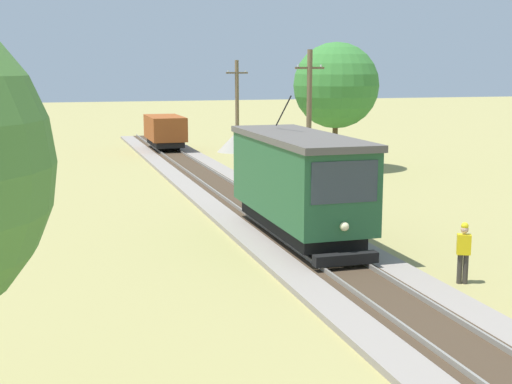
{
  "coord_description": "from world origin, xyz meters",
  "views": [
    {
      "loc": [
        -8.29,
        -2.51,
        6.05
      ],
      "look_at": [
        -0.58,
        23.41,
        1.3
      ],
      "focal_mm": 49.49,
      "sensor_mm": 36.0,
      "label": 1
    }
  ],
  "objects_px": {
    "gravel_pile": "(235,143)",
    "utility_pole_mid": "(309,124)",
    "utility_pole_far": "(237,111)",
    "tree_left_near": "(336,86)",
    "track_worker": "(464,250)",
    "freight_car": "(165,131)",
    "red_tram": "(298,181)"
  },
  "relations": [
    {
      "from": "utility_pole_far",
      "to": "track_worker",
      "type": "relative_size",
      "value": 3.68
    },
    {
      "from": "utility_pole_mid",
      "to": "utility_pole_far",
      "type": "height_order",
      "value": "utility_pole_mid"
    },
    {
      "from": "gravel_pile",
      "to": "track_worker",
      "type": "distance_m",
      "value": 33.0
    },
    {
      "from": "utility_pole_far",
      "to": "tree_left_near",
      "type": "height_order",
      "value": "tree_left_near"
    },
    {
      "from": "utility_pole_far",
      "to": "utility_pole_mid",
      "type": "bearing_deg",
      "value": -90.0
    },
    {
      "from": "utility_pole_mid",
      "to": "gravel_pile",
      "type": "distance_m",
      "value": 19.66
    },
    {
      "from": "utility_pole_mid",
      "to": "tree_left_near",
      "type": "xyz_separation_m",
      "value": [
        5.03,
        8.76,
        1.5
      ]
    },
    {
      "from": "freight_car",
      "to": "gravel_pile",
      "type": "relative_size",
      "value": 2.01
    },
    {
      "from": "utility_pole_mid",
      "to": "tree_left_near",
      "type": "bearing_deg",
      "value": 60.15
    },
    {
      "from": "track_worker",
      "to": "utility_pole_far",
      "type": "bearing_deg",
      "value": -154.1
    },
    {
      "from": "track_worker",
      "to": "gravel_pile",
      "type": "bearing_deg",
      "value": -156.68
    },
    {
      "from": "freight_car",
      "to": "track_worker",
      "type": "height_order",
      "value": "freight_car"
    },
    {
      "from": "utility_pole_mid",
      "to": "tree_left_near",
      "type": "height_order",
      "value": "tree_left_near"
    },
    {
      "from": "tree_left_near",
      "to": "red_tram",
      "type": "bearing_deg",
      "value": -116.87
    },
    {
      "from": "utility_pole_mid",
      "to": "gravel_pile",
      "type": "relative_size",
      "value": 2.66
    },
    {
      "from": "freight_car",
      "to": "gravel_pile",
      "type": "distance_m",
      "value": 5.17
    },
    {
      "from": "red_tram",
      "to": "utility_pole_far",
      "type": "relative_size",
      "value": 1.3
    },
    {
      "from": "utility_pole_far",
      "to": "tree_left_near",
      "type": "xyz_separation_m",
      "value": [
        5.03,
        -3.96,
        1.67
      ]
    },
    {
      "from": "red_tram",
      "to": "track_worker",
      "type": "xyz_separation_m",
      "value": [
        2.86,
        -5.89,
        -1.21
      ]
    },
    {
      "from": "red_tram",
      "to": "gravel_pile",
      "type": "bearing_deg",
      "value": 79.75
    },
    {
      "from": "gravel_pile",
      "to": "utility_pole_mid",
      "type": "bearing_deg",
      "value": -94.71
    },
    {
      "from": "freight_car",
      "to": "utility_pole_far",
      "type": "height_order",
      "value": "utility_pole_far"
    },
    {
      "from": "freight_car",
      "to": "utility_pole_far",
      "type": "distance_m",
      "value": 8.89
    },
    {
      "from": "freight_car",
      "to": "tree_left_near",
      "type": "distance_m",
      "value": 15.03
    },
    {
      "from": "red_tram",
      "to": "gravel_pile",
      "type": "relative_size",
      "value": 3.3
    },
    {
      "from": "track_worker",
      "to": "tree_left_near",
      "type": "height_order",
      "value": "tree_left_near"
    },
    {
      "from": "freight_car",
      "to": "track_worker",
      "type": "bearing_deg",
      "value": -85.24
    },
    {
      "from": "red_tram",
      "to": "utility_pole_mid",
      "type": "distance_m",
      "value": 8.46
    },
    {
      "from": "red_tram",
      "to": "utility_pole_far",
      "type": "height_order",
      "value": "utility_pole_far"
    },
    {
      "from": "utility_pole_far",
      "to": "freight_car",
      "type": "bearing_deg",
      "value": 112.27
    },
    {
      "from": "freight_car",
      "to": "utility_pole_mid",
      "type": "xyz_separation_m",
      "value": [
        3.3,
        -20.78,
        1.99
      ]
    },
    {
      "from": "gravel_pile",
      "to": "track_worker",
      "type": "height_order",
      "value": "track_worker"
    }
  ]
}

